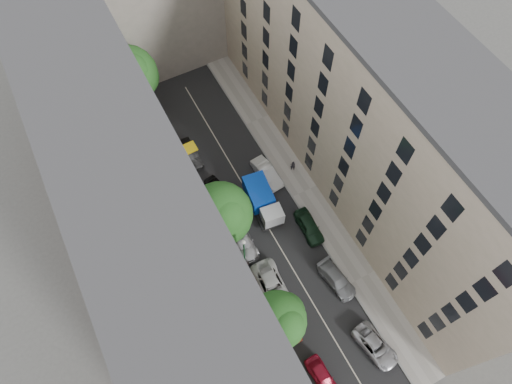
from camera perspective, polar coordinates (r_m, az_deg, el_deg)
ground at (r=48.38m, az=0.45°, el=-2.62°), size 120.00×120.00×0.00m
road_surface at (r=48.37m, az=0.45°, el=-2.62°), size 8.00×44.00×0.02m
sidewalk_left at (r=47.44m, az=-5.45°, el=-5.33°), size 3.00×44.00×0.15m
sidewalk_right at (r=49.79m, az=6.06°, el=0.07°), size 3.00×44.00×0.15m
building_left at (r=38.31m, az=-14.15°, el=-2.71°), size 8.00×44.00×20.00m
building_right at (r=43.87m, az=13.52°, el=9.35°), size 8.00×44.00×20.00m
tarp_truck at (r=47.44m, az=0.80°, el=-1.01°), size 2.90×5.97×2.65m
car_left_0 at (r=43.33m, az=8.31°, el=-21.91°), size 1.77×4.00×1.34m
car_left_1 at (r=43.81m, az=3.56°, el=-16.03°), size 1.61×4.27×1.39m
car_left_2 at (r=44.62m, az=2.01°, el=-11.66°), size 2.83×5.55×1.50m
car_left_3 at (r=46.29m, az=-1.77°, el=-6.02°), size 2.34×5.19×1.48m
car_left_4 at (r=48.99m, az=-4.65°, el=0.11°), size 2.22×4.23×1.37m
car_left_5 at (r=51.86m, az=-8.22°, el=4.75°), size 1.58×4.30×1.41m
car_right_0 at (r=44.68m, az=14.69°, el=-18.14°), size 2.86×4.91×1.28m
car_right_1 at (r=45.57m, az=10.06°, el=-10.73°), size 2.41×4.71×1.31m
car_right_2 at (r=47.20m, az=6.65°, el=-4.29°), size 1.95×4.39×1.47m
car_right_3 at (r=49.93m, az=1.36°, el=2.37°), size 2.02×4.62×1.48m
tree_near at (r=39.29m, az=2.88°, el=-15.82°), size 5.24×4.96×7.62m
tree_mid at (r=42.42m, az=-4.31°, el=-2.90°), size 6.27×6.14×8.41m
tree_far at (r=52.55m, az=-15.45°, el=13.76°), size 6.46×6.35×9.65m
lamp_post at (r=41.84m, az=-1.48°, el=-7.63°), size 0.36×0.36×6.93m
pedestrian at (r=50.38m, az=4.63°, el=3.31°), size 0.66×0.57×1.53m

